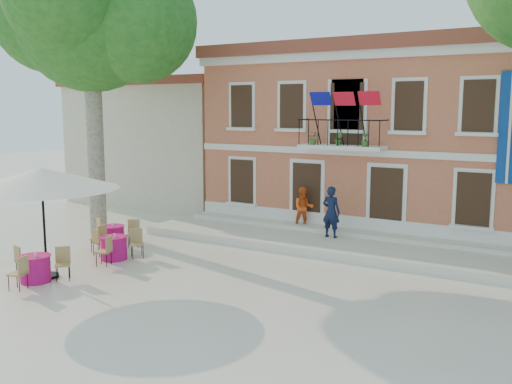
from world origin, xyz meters
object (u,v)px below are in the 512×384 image
object	(u,v)px
cafe_table_1	(114,247)
cafe_table_3	(112,235)
pedestrian_orange	(304,208)
plane_tree_west	(90,18)
pedestrian_navy	(331,212)
cafe_table_0	(35,267)
patio_umbrella	(42,179)

from	to	relation	value
cafe_table_1	cafe_table_3	size ratio (longest dim) A/B	0.99
pedestrian_orange	cafe_table_1	size ratio (longest dim) A/B	0.88
plane_tree_west	pedestrian_orange	xyz separation A→B (m)	(7.26, 3.67, -7.20)
pedestrian_navy	cafe_table_0	size ratio (longest dim) A/B	1.03
plane_tree_west	cafe_table_1	xyz separation A→B (m)	(3.47, -2.65, -7.88)
pedestrian_navy	cafe_table_1	world-z (taller)	pedestrian_navy
patio_umbrella	pedestrian_navy	xyz separation A→B (m)	(5.58, 7.91, -1.68)
pedestrian_navy	cafe_table_1	distance (m)	7.65
cafe_table_0	pedestrian_navy	bearing A→B (deg)	56.77
pedestrian_orange	cafe_table_3	bearing A→B (deg)	-167.90
plane_tree_west	pedestrian_navy	distance (m)	11.63
pedestrian_navy	cafe_table_0	bearing A→B (deg)	60.17
pedestrian_navy	cafe_table_1	xyz separation A→B (m)	(-5.32, -5.44, -0.80)
patio_umbrella	pedestrian_orange	xyz separation A→B (m)	(4.05, 8.80, -1.80)
cafe_table_0	pedestrian_orange	bearing A→B (deg)	66.90
pedestrian_navy	patio_umbrella	bearing A→B (deg)	58.18
patio_umbrella	cafe_table_0	xyz separation A→B (m)	(0.10, -0.46, -2.49)
cafe_table_0	cafe_table_1	bearing A→B (deg)	86.87
pedestrian_navy	cafe_table_3	world-z (taller)	pedestrian_navy
patio_umbrella	cafe_table_0	size ratio (longest dim) A/B	2.41
pedestrian_navy	pedestrian_orange	bearing A→B (deg)	-26.54
patio_umbrella	pedestrian_orange	bearing A→B (deg)	65.29
pedestrian_orange	cafe_table_1	world-z (taller)	pedestrian_orange
cafe_table_1	cafe_table_3	xyz separation A→B (m)	(-1.29, 1.21, 0.00)
patio_umbrella	pedestrian_orange	world-z (taller)	patio_umbrella
pedestrian_orange	cafe_table_1	bearing A→B (deg)	-154.07
patio_umbrella	pedestrian_navy	size ratio (longest dim) A/B	2.34
pedestrian_navy	cafe_table_0	world-z (taller)	pedestrian_navy
plane_tree_west	cafe_table_1	size ratio (longest dim) A/B	6.10
pedestrian_orange	pedestrian_navy	bearing A→B (deg)	-63.09
pedestrian_navy	pedestrian_orange	xyz separation A→B (m)	(-1.54, 0.89, -0.12)
plane_tree_west	pedestrian_navy	bearing A→B (deg)	17.58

